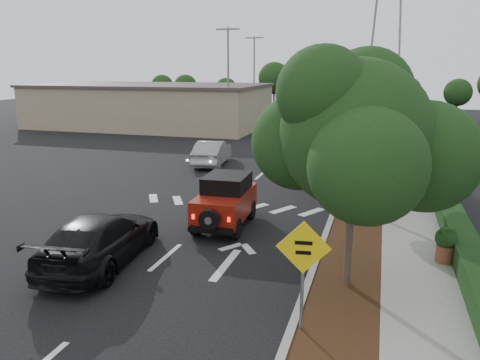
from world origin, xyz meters
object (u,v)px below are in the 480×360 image
at_px(speed_hump_sign, 303,261).
at_px(red_jeep, 226,200).
at_px(silver_suv_ahead, 317,164).
at_px(black_suv_oncoming, 101,239).

bearing_deg(speed_hump_sign, red_jeep, 113.33).
height_order(red_jeep, speed_hump_sign, speed_hump_sign).
relative_size(red_jeep, silver_suv_ahead, 0.71).
height_order(silver_suv_ahead, speed_hump_sign, speed_hump_sign).
relative_size(red_jeep, speed_hump_sign, 1.51).
bearing_deg(red_jeep, black_suv_oncoming, -122.63).
xyz_separation_m(red_jeep, speed_hump_sign, (3.95, -6.57, 0.78)).
bearing_deg(silver_suv_ahead, black_suv_oncoming, -117.32).
relative_size(silver_suv_ahead, black_suv_oncoming, 1.02).
xyz_separation_m(black_suv_oncoming, speed_hump_sign, (6.50, -2.17, 0.99)).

